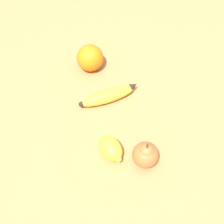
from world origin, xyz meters
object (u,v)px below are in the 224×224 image
banana (108,96)px  orange (90,58)px  pear (146,154)px  lemon (111,148)px

banana → orange: (-0.06, -0.14, 0.02)m
banana → pear: 0.23m
banana → orange: bearing=91.3°
pear → lemon: pear is taller
orange → pear: pear is taller
orange → lemon: size_ratio=0.93×
banana → orange: orange is taller
pear → lemon: 0.09m
orange → banana: bearing=64.9°
banana → lemon: lemon is taller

